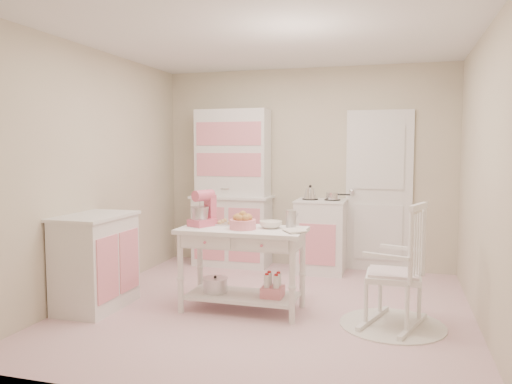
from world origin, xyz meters
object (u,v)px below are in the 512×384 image
at_px(base_cabinet, 96,262).
at_px(bread_basket, 243,224).
at_px(hutch, 232,188).
at_px(work_table, 242,269).
at_px(stand_mixer, 202,209).
at_px(stove, 321,236).
at_px(rocking_chair, 394,264).

distance_m(base_cabinet, bread_basket, 1.49).
distance_m(hutch, base_cabinet, 2.28).
bearing_deg(base_cabinet, bread_basket, 11.21).
distance_m(hutch, work_table, 2.01).
distance_m(stand_mixer, bread_basket, 0.46).
bearing_deg(work_table, bread_basket, -68.20).
xyz_separation_m(stand_mixer, bread_basket, (0.44, -0.07, -0.12)).
bearing_deg(stove, work_table, -106.01).
bearing_deg(hutch, base_cabinet, -108.20).
xyz_separation_m(hutch, stand_mixer, (0.29, -1.75, -0.07)).
height_order(rocking_chair, stand_mixer, stand_mixer).
relative_size(stove, base_cabinet, 1.00).
xyz_separation_m(hutch, stove, (1.20, -0.05, -0.58)).
bearing_deg(bread_basket, stand_mixer, 170.96).
distance_m(stove, base_cabinet, 2.79).
relative_size(work_table, bread_basket, 4.80).
relative_size(work_table, stand_mixer, 3.53).
relative_size(stand_mixer, bread_basket, 1.36).
xyz_separation_m(base_cabinet, bread_basket, (1.42, 0.28, 0.39)).
bearing_deg(base_cabinet, rocking_chair, 5.85).
distance_m(stove, work_table, 1.79).
relative_size(hutch, stove, 2.26).
bearing_deg(stove, stand_mixer, -118.28).
height_order(hutch, rocking_chair, hutch).
bearing_deg(stove, bread_basket, -104.98).
height_order(stove, work_table, stove).
bearing_deg(hutch, rocking_chair, -40.63).
xyz_separation_m(work_table, bread_basket, (0.02, -0.05, 0.45)).
xyz_separation_m(hutch, rocking_chair, (2.11, -1.81, -0.49)).
height_order(base_cabinet, work_table, base_cabinet).
bearing_deg(rocking_chair, work_table, -163.27).
xyz_separation_m(stove, stand_mixer, (-0.91, -1.70, 0.51)).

